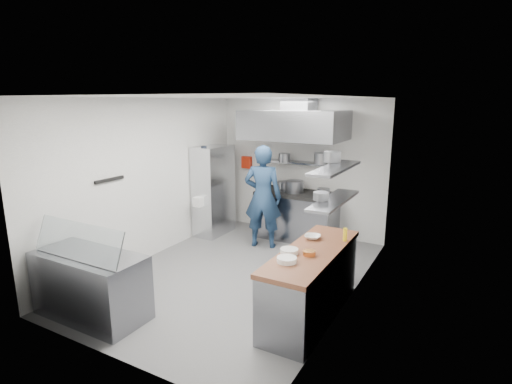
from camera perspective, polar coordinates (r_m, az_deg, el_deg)
The scene contains 36 objects.
floor at distance 6.61m, azimuth -2.56°, elevation -11.65°, with size 5.00×5.00×0.00m, color #565658.
ceiling at distance 6.02m, azimuth -2.84°, elevation 13.40°, with size 5.00×5.00×0.00m, color silver.
wall_back at distance 8.36m, azimuth 6.31°, elevation 3.54°, with size 3.60×0.02×2.80m, color white.
wall_front at distance 4.32m, azimuth -20.40°, elevation -6.09°, with size 3.60×0.02×2.80m, color white.
wall_left at distance 7.25m, azimuth -14.91°, elevation 1.76°, with size 5.00×0.02×2.80m, color white.
wall_right at distance 5.47m, azimuth 13.62°, elevation -1.72°, with size 5.00×0.02×2.80m, color white.
gas_range at distance 8.17m, azimuth 5.71°, elevation -3.50°, with size 1.60×0.80×0.90m, color gray.
cooktop at distance 8.05m, azimuth 5.79°, elevation -0.22°, with size 1.57×0.78×0.06m, color black.
stock_pot_left at distance 8.11m, azimuth 3.99°, elevation 0.86°, with size 0.27×0.27×0.20m, color slate.
stock_pot_mid at distance 7.99m, azimuth 5.53°, elevation 0.79°, with size 0.36×0.36×0.24m, color slate.
stock_pot_right at distance 7.73m, azimuth 9.62°, elevation -0.05°, with size 0.24×0.24×0.16m, color slate.
over_range_shelf at distance 8.16m, azimuth 6.55°, elevation 4.16°, with size 1.60×0.30×0.04m, color gray.
shelf_pot_a at distance 8.08m, azimuth 4.06°, elevation 4.92°, with size 0.23×0.23×0.18m, color slate.
shelf_pot_b at distance 7.88m, azimuth 9.25°, elevation 4.73°, with size 0.27×0.27×0.22m, color slate.
extractor_hood at distance 7.70m, azimuth 5.50°, elevation 9.51°, with size 1.90×1.15×0.55m, color gray.
hood_duct at distance 7.89m, azimuth 6.23°, elevation 12.34°, with size 0.55×0.55×0.24m, color slate.
red_firebox at distance 8.85m, azimuth -1.34°, elevation 4.27°, with size 0.22×0.10×0.26m, color red.
chef at distance 7.53m, azimuth 0.98°, elevation -0.69°, with size 0.71×0.47×1.96m, color navy.
wire_rack at distance 8.35m, azimuth -6.08°, elevation 0.22°, with size 0.50×0.90×1.85m, color silver.
rack_bin_a at distance 7.98m, azimuth -8.14°, elevation -1.36°, with size 0.17×0.21×0.19m, color white.
rack_bin_b at distance 8.10m, azimuth -7.05°, elevation 2.50°, with size 0.15×0.20×0.18m, color yellow.
rack_jar at distance 7.88m, azimuth -7.46°, elevation 5.89°, with size 0.11×0.11×0.18m, color black.
knife_strip at distance 6.60m, azimuth -20.20°, elevation 1.66°, with size 0.04×0.55×0.05m, color black.
prep_counter_base at distance 5.35m, azimuth 7.90°, elevation -12.98°, with size 0.62×2.00×0.84m, color gray.
prep_counter_top at distance 5.17m, azimuth 8.05°, elevation -8.48°, with size 0.65×2.04×0.06m, color brown.
plate_stack_a at distance 4.75m, azimuth 4.42°, elevation -9.62°, with size 0.24×0.24×0.06m, color white.
plate_stack_b at distance 5.01m, azimuth 4.77°, elevation -8.41°, with size 0.23×0.23×0.06m, color white.
copper_pan at distance 4.98m, azimuth 7.61°, elevation -8.62°, with size 0.16×0.16×0.06m, color #CD7C39.
squeeze_bottle at distance 5.53m, azimuth 12.61°, elevation -5.95°, with size 0.05×0.05×0.18m, color yellow.
mixing_bowl at distance 5.55m, azimuth 8.08°, elevation -6.36°, with size 0.22×0.22×0.05m, color white.
wall_shelf_lower at distance 5.21m, azimuth 11.10°, elevation -1.19°, with size 0.30×1.30×0.04m, color gray.
wall_shelf_upper at distance 5.12m, azimuth 11.30°, elevation 3.37°, with size 0.30×1.30×0.04m, color gray.
shelf_pot_c at distance 5.11m, azimuth 9.26°, elevation -0.58°, with size 0.20×0.20×0.10m, color slate.
shelf_pot_d at distance 5.50m, azimuth 10.83°, elevation 4.98°, with size 0.23×0.23×0.14m, color slate.
display_case at distance 5.69m, azimuth -22.52°, elevation -12.21°, with size 1.50×0.70×0.85m, color gray.
display_glass at distance 5.39m, azimuth -24.10°, elevation -6.37°, with size 1.47×0.02×0.45m, color silver.
Camera 1 is at (3.16, -5.12, 2.74)m, focal length 28.00 mm.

